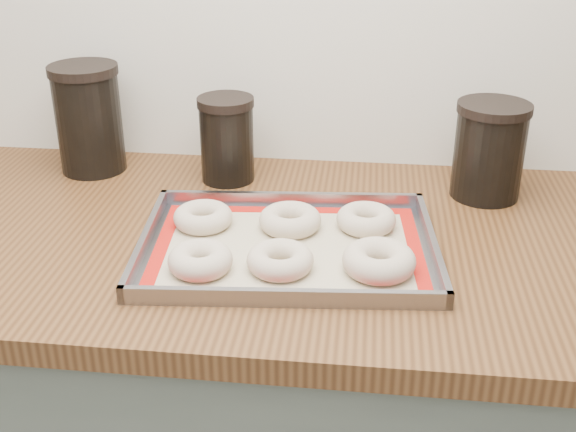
# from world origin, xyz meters

# --- Properties ---
(countertop) EXTENTS (3.06, 0.68, 0.04)m
(countertop) POSITION_xyz_m (0.00, 1.68, 0.88)
(countertop) COLOR brown
(countertop) RESTS_ON cabinet
(baking_tray) EXTENTS (0.49, 0.37, 0.03)m
(baking_tray) POSITION_xyz_m (-0.01, 1.61, 0.91)
(baking_tray) COLOR gray
(baking_tray) RESTS_ON countertop
(baking_mat) EXTENTS (0.44, 0.32, 0.00)m
(baking_mat) POSITION_xyz_m (-0.01, 1.61, 0.90)
(baking_mat) COLOR #C6B793
(baking_mat) RESTS_ON baking_tray
(bagel_front_left) EXTENTS (0.12, 0.12, 0.04)m
(bagel_front_left) POSITION_xyz_m (-0.13, 1.53, 0.92)
(bagel_front_left) COLOR beige
(bagel_front_left) RESTS_ON baking_mat
(bagel_front_mid) EXTENTS (0.13, 0.13, 0.03)m
(bagel_front_mid) POSITION_xyz_m (-0.02, 1.54, 0.92)
(bagel_front_mid) COLOR beige
(bagel_front_mid) RESTS_ON baking_mat
(bagel_front_right) EXTENTS (0.14, 0.14, 0.04)m
(bagel_front_right) POSITION_xyz_m (0.13, 1.55, 0.92)
(bagel_front_right) COLOR beige
(bagel_front_right) RESTS_ON baking_mat
(bagel_back_left) EXTENTS (0.10, 0.10, 0.03)m
(bagel_back_left) POSITION_xyz_m (-0.16, 1.67, 0.92)
(bagel_back_left) COLOR beige
(bagel_back_left) RESTS_ON baking_mat
(bagel_back_mid) EXTENTS (0.11, 0.11, 0.03)m
(bagel_back_mid) POSITION_xyz_m (-0.02, 1.68, 0.92)
(bagel_back_mid) COLOR beige
(bagel_back_mid) RESTS_ON baking_mat
(bagel_back_right) EXTENTS (0.12, 0.12, 0.03)m
(bagel_back_right) POSITION_xyz_m (0.11, 1.70, 0.92)
(bagel_back_right) COLOR beige
(bagel_back_right) RESTS_ON baking_mat
(canister_left) EXTENTS (0.13, 0.13, 0.21)m
(canister_left) POSITION_xyz_m (-0.43, 1.90, 1.01)
(canister_left) COLOR black
(canister_left) RESTS_ON countertop
(canister_mid) EXTENTS (0.11, 0.11, 0.16)m
(canister_mid) POSITION_xyz_m (-0.16, 1.88, 0.98)
(canister_mid) COLOR black
(canister_mid) RESTS_ON countertop
(canister_right) EXTENTS (0.13, 0.13, 0.17)m
(canister_right) POSITION_xyz_m (0.32, 1.86, 0.99)
(canister_right) COLOR black
(canister_right) RESTS_ON countertop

